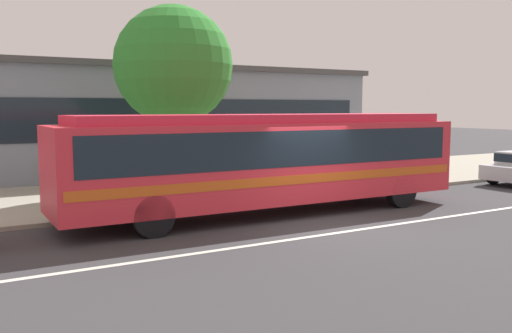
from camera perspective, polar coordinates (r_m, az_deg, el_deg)
The scene contains 10 objects.
ground_plane at distance 14.16m, azimuth 7.41°, elevation -6.09°, with size 120.00×120.00×0.00m, color #38373A.
sidewalk_slab at distance 20.39m, azimuth -5.37°, elevation -2.15°, with size 60.00×8.00×0.12m, color #A09A89.
lane_stripe_center at distance 13.55m, azimuth 9.50°, elevation -6.66°, with size 56.00×0.16×0.01m, color silver.
transit_bus at distance 15.30m, azimuth 1.43°, elevation 1.06°, with size 11.80×2.58×2.81m.
pedestrian_waiting_near_sign at distance 15.51m, azimuth -14.87°, elevation -1.03°, with size 0.45×0.45×1.69m.
pedestrian_walking_along_curb at distance 18.11m, azimuth 1.32°, elevation 0.13°, with size 0.38×0.38×1.66m.
pedestrian_standing_by_tree at distance 18.19m, azimuth 4.71°, elevation 0.18°, with size 0.44×0.44×1.69m.
bus_stop_sign at distance 18.94m, azimuth 8.17°, elevation 2.11°, with size 0.11×0.44×2.43m.
street_tree_near_stop at distance 18.88m, azimuth -8.58°, elevation 10.34°, with size 3.98×3.98×6.28m.
station_building at distance 27.10m, azimuth -12.78°, elevation 4.79°, with size 21.51×9.31×4.83m.
Camera 1 is at (-8.50, -10.93, 2.98)m, focal length 38.46 mm.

